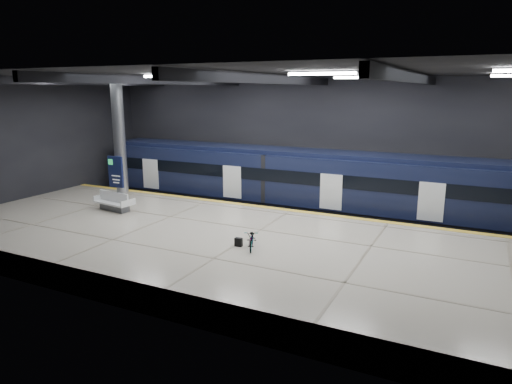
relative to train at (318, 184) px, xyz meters
The scene contains 10 objects.
ground 5.89m from the train, 95.34° to the right, with size 30.00×30.00×0.00m, color black.
room_shell 6.62m from the train, 95.36° to the right, with size 30.10×16.10×8.05m.
platform 8.15m from the train, 93.68° to the right, with size 30.00×11.00×1.10m, color #BEB4A1.
safety_strip 2.95m from the train, 100.60° to the right, with size 30.00×0.40×0.01m, color yellow.
rails 2.04m from the train, behind, with size 30.00×1.52×0.16m.
train is the anchor object (origin of this frame).
bench 11.19m from the train, 142.34° to the right, with size 2.35×1.23×0.99m.
bicycle 8.92m from the train, 88.28° to the right, with size 0.53×1.52×0.80m, color #99999E.
pannier_bag 8.94m from the train, 92.14° to the right, with size 0.30×0.18×0.35m, color black.
info_column 10.99m from the train, 142.54° to the right, with size 0.90×0.78×6.90m.
Camera 1 is at (8.55, -18.82, 7.30)m, focal length 32.00 mm.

